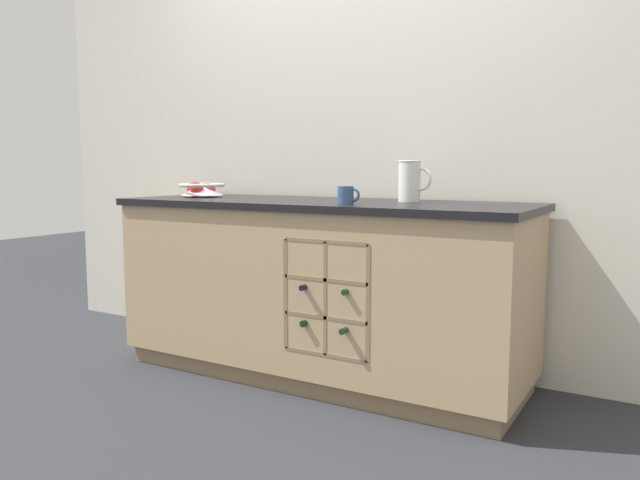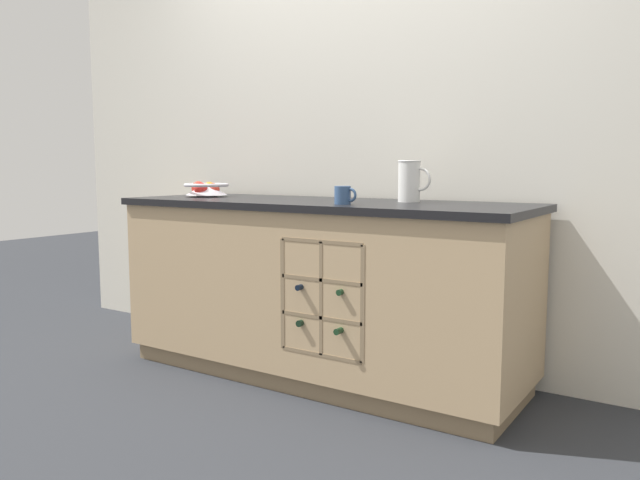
# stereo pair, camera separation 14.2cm
# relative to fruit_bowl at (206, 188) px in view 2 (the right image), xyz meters

# --- Properties ---
(ground_plane) EXTENTS (14.00, 14.00, 0.00)m
(ground_plane) POSITION_rel_fruit_bowl_xyz_m (0.76, -0.00, -0.94)
(ground_plane) COLOR #2D3035
(back_wall) EXTENTS (4.45, 0.06, 2.55)m
(back_wall) POSITION_rel_fruit_bowl_xyz_m (0.76, 0.41, 0.34)
(back_wall) COLOR silver
(back_wall) RESTS_ON ground_plane
(kitchen_island) EXTENTS (2.09, 0.74, 0.89)m
(kitchen_island) POSITION_rel_fruit_bowl_xyz_m (0.76, -0.00, -0.49)
(kitchen_island) COLOR #8B7354
(kitchen_island) RESTS_ON ground_plane
(fruit_bowl) EXTENTS (0.25, 0.25, 0.09)m
(fruit_bowl) POSITION_rel_fruit_bowl_xyz_m (0.00, 0.00, 0.00)
(fruit_bowl) COLOR silver
(fruit_bowl) RESTS_ON kitchen_island
(white_pitcher) EXTENTS (0.17, 0.11, 0.20)m
(white_pitcher) POSITION_rel_fruit_bowl_xyz_m (1.18, 0.14, 0.06)
(white_pitcher) COLOR white
(white_pitcher) RESTS_ON kitchen_island
(ceramic_mug) EXTENTS (0.11, 0.07, 0.08)m
(ceramic_mug) POSITION_rel_fruit_bowl_xyz_m (1.01, -0.19, -0.01)
(ceramic_mug) COLOR #385684
(ceramic_mug) RESTS_ON kitchen_island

